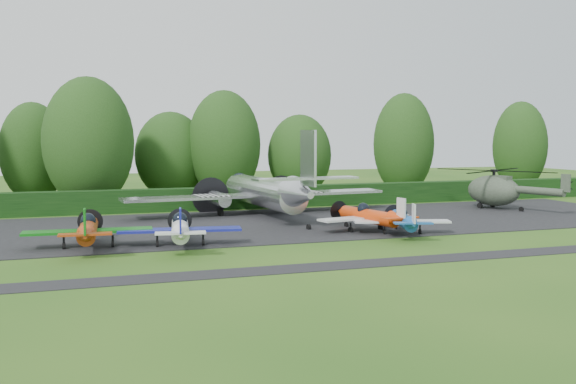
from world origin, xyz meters
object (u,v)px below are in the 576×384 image
object	(u,v)px
light_plane_red	(88,229)
light_plane_white	(180,228)
transport_plane	(264,192)
helicopter	(494,188)
sign_board	(500,189)
light_plane_blue	(403,220)
light_plane_orange	(368,216)

from	to	relation	value
light_plane_red	light_plane_white	bearing A→B (deg)	-14.95
transport_plane	light_plane_red	xyz separation A→B (m)	(-14.25, -11.52, -0.85)
light_plane_red	helicopter	distance (m)	37.13
transport_plane	sign_board	xyz separation A→B (m)	(27.58, 5.85, -0.97)
light_plane_red	light_plane_white	distance (m)	5.37
sign_board	helicopter	bearing A→B (deg)	-145.03
light_plane_white	light_plane_blue	distance (m)	15.01
sign_board	light_plane_white	bearing A→B (deg)	-168.12
light_plane_orange	helicopter	world-z (taller)	helicopter
light_plane_red	light_plane_blue	xyz separation A→B (m)	(20.27, -1.09, -0.16)
light_plane_red	light_plane_orange	size ratio (longest dim) A/B	1.06
light_plane_red	light_plane_orange	xyz separation A→B (m)	(18.70, 1.00, -0.07)
sign_board	light_plane_blue	bearing A→B (deg)	-154.32
light_plane_white	helicopter	size ratio (longest dim) A/B	0.59
light_plane_blue	light_plane_orange	bearing A→B (deg)	109.81
light_plane_blue	sign_board	xyz separation A→B (m)	(21.55, 18.47, 0.04)
transport_plane	helicopter	world-z (taller)	transport_plane
light_plane_blue	transport_plane	bearing A→B (deg)	98.42
light_plane_orange	light_plane_blue	bearing A→B (deg)	-41.08
transport_plane	sign_board	bearing A→B (deg)	17.26
light_plane_red	transport_plane	bearing A→B (deg)	35.67
light_plane_white	light_plane_orange	bearing A→B (deg)	0.27
light_plane_orange	light_plane_blue	distance (m)	2.62
light_plane_white	helicopter	xyz separation A→B (m)	(30.45, 11.21, 0.76)
light_plane_red	light_plane_orange	world-z (taller)	light_plane_red
light_plane_red	light_plane_white	world-z (taller)	light_plane_red
light_plane_orange	light_plane_blue	size ratio (longest dim) A/B	1.09
light_plane_white	sign_board	xyz separation A→B (m)	(36.57, 18.46, -0.10)
light_plane_blue	light_plane_red	bearing A→B (deg)	159.81
transport_plane	light_plane_red	distance (m)	18.35
transport_plane	light_plane_orange	size ratio (longest dim) A/B	3.09
transport_plane	light_plane_blue	distance (m)	14.01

